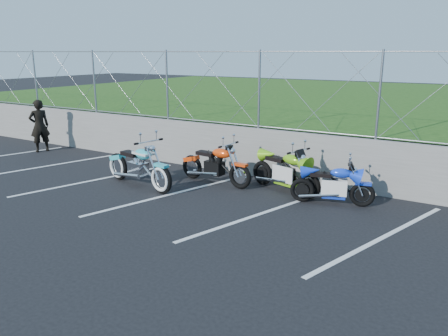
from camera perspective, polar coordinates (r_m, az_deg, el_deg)
The scene contains 10 objects.
ground at distance 9.63m, azimuth -10.52°, elevation -5.00°, with size 90.00×90.00×0.00m, color black.
retaining_wall at distance 12.18m, azimuth 0.24°, elevation 2.65°, with size 30.00×0.22×1.30m, color slate.
grass_field at distance 21.28m, azimuth 14.27°, elevation 7.49°, with size 30.00×20.00×1.30m, color #224612.
chain_link_fence at distance 11.93m, azimuth 0.25°, elevation 10.41°, with size 28.00×0.03×2.00m.
parking_lines at distance 9.70m, azimuth -1.24°, elevation -4.58°, with size 18.29×4.31×0.01m.
cruiser_turquoise at distance 10.95m, azimuth -11.01°, elevation 0.07°, with size 2.41×0.77×1.21m.
naked_orange at distance 10.98m, azimuth -1.06°, elevation 0.26°, with size 2.15×0.73×1.07m.
sportbike_green at distance 10.47m, azimuth 8.08°, elevation -0.63°, with size 2.00×0.81×1.06m.
sportbike_blue at distance 9.79m, azimuth 14.08°, elevation -2.36°, with size 1.78×0.70×0.94m.
person_standing at distance 15.76m, azimuth -22.97°, elevation 5.09°, with size 0.63×0.42×1.74m, color black.
Camera 1 is at (6.08, -6.72, 3.24)m, focal length 35.00 mm.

